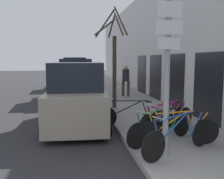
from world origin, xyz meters
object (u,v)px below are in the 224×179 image
at_px(bicycle_5, 134,116).
at_px(parked_car_2, 74,74).
at_px(pedestrian_near, 126,78).
at_px(bicycle_0, 179,137).
at_px(bicycle_4, 165,119).
at_px(parked_car_1, 74,81).
at_px(bicycle_1, 178,130).
at_px(parked_car_0, 77,98).
at_px(bicycle_3, 168,122).
at_px(bicycle_2, 161,128).
at_px(street_tree, 114,61).
at_px(signpost, 167,71).

relative_size(bicycle_5, parked_car_2, 0.48).
bearing_deg(pedestrian_near, bicycle_0, 103.96).
relative_size(bicycle_4, parked_car_2, 0.41).
height_order(bicycle_0, parked_car_1, parked_car_1).
relative_size(bicycle_1, parked_car_0, 0.49).
bearing_deg(bicycle_3, bicycle_0, 136.25).
xyz_separation_m(bicycle_2, street_tree, (-0.40, 4.80, 1.69)).
bearing_deg(bicycle_2, bicycle_4, -53.01).
height_order(bicycle_3, parked_car_0, parked_car_0).
bearing_deg(pedestrian_near, bicycle_2, 102.65).
height_order(bicycle_0, parked_car_2, parked_car_2).
distance_m(bicycle_2, pedestrian_near, 8.26).
bearing_deg(bicycle_0, pedestrian_near, -31.93).
distance_m(pedestrian_near, street_tree, 3.77).
height_order(bicycle_2, bicycle_4, bicycle_2).
relative_size(bicycle_2, bicycle_4, 1.10).
height_order(bicycle_2, bicycle_5, bicycle_5).
height_order(bicycle_1, pedestrian_near, pedestrian_near).
height_order(bicycle_5, parked_car_1, parked_car_1).
bearing_deg(parked_car_0, bicycle_2, -47.64).
height_order(signpost, bicycle_0, signpost).
relative_size(bicycle_5, street_tree, 0.51).
xyz_separation_m(signpost, street_tree, (-0.14, 5.73, 0.19)).
bearing_deg(bicycle_1, street_tree, 10.44).
relative_size(signpost, street_tree, 0.79).
bearing_deg(bicycle_3, pedestrian_near, -36.71).
relative_size(bicycle_3, pedestrian_near, 1.14).
xyz_separation_m(parked_car_2, street_tree, (1.57, -9.58, 1.12)).
bearing_deg(parked_car_2, bicycle_5, -86.27).
xyz_separation_m(parked_car_1, pedestrian_near, (2.97, -0.33, 0.13)).
bearing_deg(parked_car_1, bicycle_1, -77.55).
relative_size(bicycle_0, bicycle_2, 1.00).
bearing_deg(bicycle_0, signpost, 77.17).
xyz_separation_m(bicycle_1, bicycle_3, (0.03, 0.73, 0.04)).
relative_size(bicycle_3, parked_car_1, 0.46).
distance_m(bicycle_5, street_tree, 3.83).
bearing_deg(bicycle_3, parked_car_0, 16.29).
bearing_deg(bicycle_1, bicycle_5, 25.77).
relative_size(signpost, bicycle_0, 1.65).
distance_m(bicycle_1, bicycle_3, 0.73).
xyz_separation_m(parked_car_0, parked_car_1, (0.03, 5.94, 0.08)).
xyz_separation_m(bicycle_0, bicycle_5, (-0.50, 2.19, -0.00)).
distance_m(bicycle_3, street_tree, 4.73).
relative_size(bicycle_4, parked_car_0, 0.43).
relative_size(bicycle_0, parked_car_1, 0.47).
bearing_deg(bicycle_2, signpost, 137.20).
distance_m(bicycle_4, bicycle_5, 0.94).
xyz_separation_m(bicycle_0, bicycle_3, (0.25, 1.27, 0.02)).
relative_size(bicycle_3, street_tree, 0.47).
distance_m(bicycle_0, pedestrian_near, 9.07).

